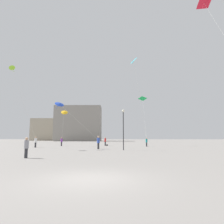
# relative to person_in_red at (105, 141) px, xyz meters

# --- Properties ---
(ground_plane) EXTENTS (300.00, 300.00, 0.00)m
(ground_plane) POSITION_rel_person_in_red_xyz_m (2.39, -30.63, -0.92)
(ground_plane) COLOR gray
(person_in_red) EXTENTS (0.37, 0.37, 1.68)m
(person_in_red) POSITION_rel_person_in_red_xyz_m (0.00, 0.00, 0.00)
(person_in_red) COLOR #2D2D33
(person_in_red) RESTS_ON ground_plane
(person_in_blue) EXTENTS (0.40, 0.40, 1.85)m
(person_in_blue) POSITION_rel_person_in_red_xyz_m (0.10, -10.89, 0.09)
(person_in_blue) COLOR #2D2D33
(person_in_blue) RESTS_ON ground_plane
(person_in_purple) EXTENTS (0.36, 0.36, 1.64)m
(person_in_purple) POSITION_rel_person_in_red_xyz_m (-8.12, -2.02, -0.02)
(person_in_purple) COLOR #2D2D33
(person_in_purple) RESTS_ON ground_plane
(person_in_white) EXTENTS (0.39, 0.39, 1.77)m
(person_in_white) POSITION_rel_person_in_red_xyz_m (-10.73, -7.30, 0.05)
(person_in_white) COLOR #2D2D33
(person_in_white) RESTS_ON ground_plane
(person_in_teal) EXTENTS (0.34, 0.34, 1.58)m
(person_in_teal) POSITION_rel_person_in_red_xyz_m (7.77, -2.70, -0.06)
(person_in_teal) COLOR #2D2D33
(person_in_teal) RESTS_ON ground_plane
(person_in_grey) EXTENTS (0.36, 0.36, 1.67)m
(person_in_grey) POSITION_rel_person_in_red_xyz_m (-4.13, -23.12, -0.01)
(person_in_grey) COLOR #2D2D33
(person_in_grey) RESTS_ON ground_plane
(kite_crimson_delta) EXTENTS (4.09, 4.93, 13.91)m
(kite_crimson_delta) POSITION_rel_person_in_red_xyz_m (11.92, -20.32, 13.68)
(kite_crimson_delta) COLOR red
(kite_lime_diamond) EXTENTS (2.75, 4.91, 11.02)m
(kite_lime_diamond) POSITION_rel_person_in_red_xyz_m (-12.88, -11.57, 10.89)
(kite_lime_diamond) COLOR #8CD12D
(kite_cobalt_diamond) EXTENTS (6.44, 1.72, 5.57)m
(kite_cobalt_diamond) POSITION_rel_person_in_red_xyz_m (-5.45, -11.65, 5.47)
(kite_cobalt_diamond) COLOR blue
(kite_emerald_delta) EXTENTS (1.59, 5.31, 8.77)m
(kite_emerald_delta) POSITION_rel_person_in_red_xyz_m (7.65, 1.96, 8.70)
(kite_emerald_delta) COLOR green
(kite_amber_diamond) EXTENTS (1.49, 1.34, 5.57)m
(kite_amber_diamond) POSITION_rel_person_in_red_xyz_m (-7.55, -2.63, 5.46)
(kite_amber_diamond) COLOR yellow
(kite_cyan_delta) EXTENTS (3.07, 4.95, 13.80)m
(kite_cyan_delta) POSITION_rel_person_in_red_xyz_m (5.45, -6.61, 13.52)
(kite_cyan_delta) COLOR #1EB2C6
(building_left_hall) EXTENTS (15.57, 9.91, 10.85)m
(building_left_hall) POSITION_rel_person_in_red_xyz_m (-34.61, 57.99, 4.51)
(building_left_hall) COLOR #A39984
(building_left_hall) RESTS_ON ground_plane
(building_centre_hall) EXTENTS (20.50, 10.22, 15.29)m
(building_centre_hall) POSITION_rel_person_in_red_xyz_m (-16.61, 46.80, 6.72)
(building_centre_hall) COLOR gray
(building_centre_hall) RESTS_ON ground_plane
(lamppost_east) EXTENTS (0.36, 0.36, 5.34)m
(lamppost_east) POSITION_rel_person_in_red_xyz_m (3.66, -12.81, 2.63)
(lamppost_east) COLOR #2D2D30
(lamppost_east) RESTS_ON ground_plane
(handbag_beside_flyer) EXTENTS (0.34, 0.19, 0.24)m
(handbag_beside_flyer) POSITION_rel_person_in_red_xyz_m (0.35, 0.10, -0.80)
(handbag_beside_flyer) COLOR black
(handbag_beside_flyer) RESTS_ON ground_plane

